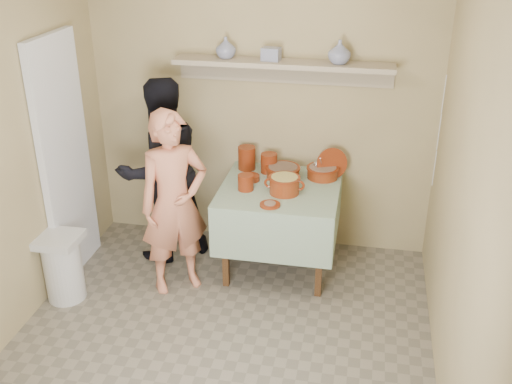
% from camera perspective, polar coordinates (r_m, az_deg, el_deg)
% --- Properties ---
extents(ground, '(3.50, 3.50, 0.00)m').
position_cam_1_polar(ground, '(4.33, -4.00, -15.55)').
color(ground, '#736A5A').
rests_on(ground, ground).
extents(tile_panel, '(0.06, 0.70, 2.00)m').
position_cam_1_polar(tile_panel, '(5.08, -17.71, 2.95)').
color(tile_panel, silver).
rests_on(tile_panel, ground).
extents(plate_stack_a, '(0.15, 0.15, 0.20)m').
position_cam_1_polar(plate_stack_a, '(5.24, -0.88, 3.27)').
color(plate_stack_a, '#65200D').
rests_on(plate_stack_a, serving_table).
extents(plate_stack_b, '(0.14, 0.14, 0.17)m').
position_cam_1_polar(plate_stack_b, '(5.17, 1.24, 2.77)').
color(plate_stack_b, '#65200D').
rests_on(plate_stack_b, serving_table).
extents(bowl_stack, '(0.13, 0.13, 0.13)m').
position_cam_1_polar(bowl_stack, '(4.85, -0.98, 0.92)').
color(bowl_stack, '#65200D').
rests_on(bowl_stack, serving_table).
extents(empty_bowl, '(0.15, 0.15, 0.05)m').
position_cam_1_polar(empty_bowl, '(5.04, -0.52, 1.36)').
color(empty_bowl, '#65200D').
rests_on(empty_bowl, serving_table).
extents(propped_lid, '(0.28, 0.19, 0.26)m').
position_cam_1_polar(propped_lid, '(5.11, 7.25, 2.71)').
color(propped_lid, '#65200D').
rests_on(propped_lid, serving_table).
extents(vase_right, '(0.22, 0.22, 0.19)m').
position_cam_1_polar(vase_right, '(4.88, 7.96, 13.08)').
color(vase_right, navy).
rests_on(vase_right, wall_shelf).
extents(vase_left, '(0.20, 0.20, 0.17)m').
position_cam_1_polar(vase_left, '(5.03, -2.90, 13.57)').
color(vase_left, navy).
rests_on(vase_left, wall_shelf).
extents(ceramic_box, '(0.16, 0.12, 0.10)m').
position_cam_1_polar(ceramic_box, '(4.95, 1.45, 12.99)').
color(ceramic_box, navy).
rests_on(ceramic_box, wall_shelf).
extents(person_cook, '(0.66, 0.61, 1.51)m').
position_cam_1_polar(person_cook, '(4.71, -7.79, -1.09)').
color(person_cook, '#D27B5A').
rests_on(person_cook, ground).
extents(person_helper, '(0.99, 0.98, 1.62)m').
position_cam_1_polar(person_helper, '(5.17, -8.96, 2.01)').
color(person_helper, black).
rests_on(person_helper, ground).
extents(room_shell, '(3.04, 3.54, 2.62)m').
position_cam_1_polar(room_shell, '(3.50, -4.79, 4.81)').
color(room_shell, tan).
rests_on(room_shell, ground).
extents(serving_table, '(0.97, 0.97, 0.76)m').
position_cam_1_polar(serving_table, '(4.98, 2.30, -0.73)').
color(serving_table, '#4C2D16').
rests_on(serving_table, ground).
extents(cazuela_meat_a, '(0.30, 0.30, 0.10)m').
position_cam_1_polar(cazuela_meat_a, '(5.08, 2.58, 2.02)').
color(cazuela_meat_a, '#651F0A').
rests_on(cazuela_meat_a, serving_table).
extents(cazuela_meat_b, '(0.28, 0.28, 0.10)m').
position_cam_1_polar(cazuela_meat_b, '(5.10, 6.36, 1.98)').
color(cazuela_meat_b, '#651F0A').
rests_on(cazuela_meat_b, serving_table).
extents(ladle, '(0.08, 0.26, 0.19)m').
position_cam_1_polar(ladle, '(5.11, 5.88, 2.64)').
color(ladle, silver).
rests_on(ladle, cazuela_meat_b).
extents(cazuela_rice, '(0.33, 0.25, 0.14)m').
position_cam_1_polar(cazuela_rice, '(4.79, 2.72, 0.83)').
color(cazuela_rice, '#651F0A').
rests_on(cazuela_rice, serving_table).
extents(front_plate, '(0.16, 0.16, 0.03)m').
position_cam_1_polar(front_plate, '(4.61, 1.34, -1.20)').
color(front_plate, '#65200D').
rests_on(front_plate, serving_table).
extents(wall_shelf, '(1.80, 0.25, 0.21)m').
position_cam_1_polar(wall_shelf, '(4.99, 2.60, 11.90)').
color(wall_shelf, tan).
rests_on(wall_shelf, room_shell).
extents(trash_bin, '(0.32, 0.32, 0.56)m').
position_cam_1_polar(trash_bin, '(4.98, -17.90, -6.79)').
color(trash_bin, silver).
rests_on(trash_bin, ground).
extents(electrical_cord, '(0.01, 0.05, 0.90)m').
position_cam_1_polar(electrical_cord, '(4.92, 17.03, 5.48)').
color(electrical_cord, silver).
rests_on(electrical_cord, wall_shelf).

